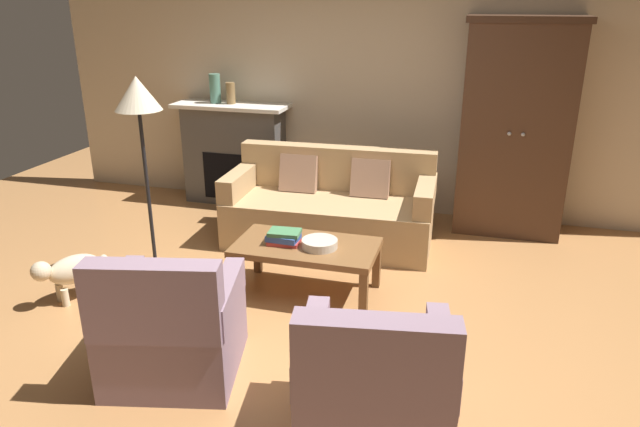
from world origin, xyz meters
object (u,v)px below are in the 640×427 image
at_px(armchair_near_left, 172,330).
at_px(fruit_bowl, 320,244).
at_px(floor_lamp, 139,106).
at_px(book_stack, 284,237).
at_px(mantel_vase_jade, 215,89).
at_px(fireplace, 234,153).
at_px(armchair_near_right, 374,389).
at_px(couch, 331,210).
at_px(mantel_vase_bronze, 231,93).
at_px(coffee_table, 306,251).
at_px(dog, 71,271).
at_px(armoire, 515,129).

bearing_deg(armchair_near_left, fruit_bowl, 63.65).
height_order(armchair_near_left, floor_lamp, floor_lamp).
bearing_deg(book_stack, mantel_vase_jade, 126.63).
distance_m(fireplace, book_stack, 2.31).
bearing_deg(armchair_near_right, fruit_bowl, 115.83).
bearing_deg(couch, floor_lamp, -138.45).
bearing_deg(mantel_vase_jade, mantel_vase_bronze, 0.00).
bearing_deg(mantel_vase_jade, floor_lamp, -81.82).
xyz_separation_m(fruit_bowl, mantel_vase_bronze, (-1.54, 1.92, 0.78)).
distance_m(fruit_bowl, armchair_near_right, 1.60).
distance_m(coffee_table, fruit_bowl, 0.15).
relative_size(couch, fruit_bowl, 7.11).
height_order(couch, mantel_vase_bronze, mantel_vase_bronze).
distance_m(couch, book_stack, 1.12).
xyz_separation_m(book_stack, mantel_vase_jade, (-1.43, 1.93, 0.80)).
relative_size(book_stack, floor_lamp, 0.16).
distance_m(coffee_table, book_stack, 0.20).
xyz_separation_m(couch, coffee_table, (0.09, -1.08, 0.05)).
relative_size(couch, dog, 3.87).
xyz_separation_m(couch, mantel_vase_bronze, (-1.33, 0.82, 0.92)).
height_order(mantel_vase_jade, armchair_near_left, mantel_vase_jade).
relative_size(coffee_table, mantel_vase_bronze, 4.84).
bearing_deg(armchair_near_right, mantel_vase_bronze, 123.60).
height_order(fireplace, floor_lamp, floor_lamp).
relative_size(coffee_table, floor_lamp, 0.67).
distance_m(armchair_near_right, dog, 2.67).
bearing_deg(armchair_near_right, coffee_table, 119.00).
bearing_deg(armchair_near_left, floor_lamp, 124.93).
bearing_deg(armoire, couch, -154.86).
distance_m(armoire, couch, 1.92).
bearing_deg(couch, armoire, 25.14).
bearing_deg(armchair_near_right, dog, 160.81).
bearing_deg(fireplace, floor_lamp, -87.18).
xyz_separation_m(coffee_table, fruit_bowl, (0.12, -0.03, 0.09)).
bearing_deg(coffee_table, fireplace, 126.58).
relative_size(fireplace, armoire, 0.61).
height_order(fireplace, dog, fireplace).
distance_m(fireplace, coffee_table, 2.39).
bearing_deg(mantel_vase_bronze, book_stack, -56.98).
xyz_separation_m(coffee_table, floor_lamp, (-1.33, -0.02, 1.06)).
xyz_separation_m(coffee_table, book_stack, (-0.17, -0.03, 0.11)).
relative_size(armoire, mantel_vase_bronze, 9.04).
height_order(armchair_near_right, dog, armchair_near_right).
height_order(mantel_vase_jade, floor_lamp, floor_lamp).
bearing_deg(book_stack, dog, -160.01).
bearing_deg(mantel_vase_bronze, couch, -31.50).
relative_size(fruit_bowl, book_stack, 1.06).
height_order(book_stack, armchair_near_left, armchair_near_left).
height_order(fruit_bowl, floor_lamp, floor_lamp).
bearing_deg(mantel_vase_bronze, armchair_near_right, -56.40).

